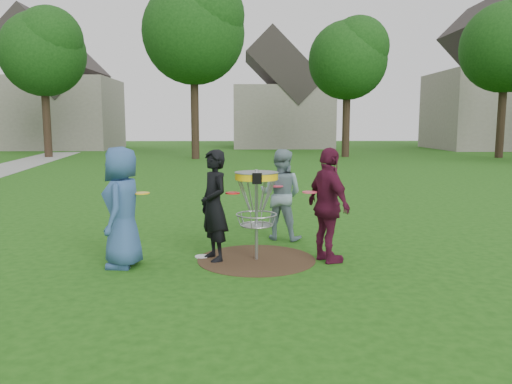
{
  "coord_description": "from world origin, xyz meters",
  "views": [
    {
      "loc": [
        -0.18,
        -7.39,
        2.07
      ],
      "look_at": [
        0.0,
        0.3,
        1.0
      ],
      "focal_mm": 35.0,
      "sensor_mm": 36.0,
      "label": 1
    }
  ],
  "objects_px": {
    "player_grey": "(281,194)",
    "player_maroon": "(329,205)",
    "player_blue": "(122,207)",
    "disc_golf_basket": "(256,193)",
    "player_black": "(214,206)"
  },
  "relations": [
    {
      "from": "player_grey",
      "to": "player_maroon",
      "type": "xyz_separation_m",
      "value": [
        0.6,
        -1.5,
        0.05
      ]
    },
    {
      "from": "player_grey",
      "to": "player_maroon",
      "type": "height_order",
      "value": "player_maroon"
    },
    {
      "from": "player_blue",
      "to": "disc_golf_basket",
      "type": "height_order",
      "value": "player_blue"
    },
    {
      "from": "player_maroon",
      "to": "disc_golf_basket",
      "type": "bearing_deg",
      "value": 59.84
    },
    {
      "from": "player_blue",
      "to": "player_black",
      "type": "xyz_separation_m",
      "value": [
        1.29,
        0.3,
        -0.03
      ]
    },
    {
      "from": "player_grey",
      "to": "disc_golf_basket",
      "type": "xyz_separation_m",
      "value": [
        -0.47,
        -1.36,
        0.21
      ]
    },
    {
      "from": "player_blue",
      "to": "player_grey",
      "type": "distance_m",
      "value": 2.92
    },
    {
      "from": "player_blue",
      "to": "disc_golf_basket",
      "type": "distance_m",
      "value": 1.96
    },
    {
      "from": "player_blue",
      "to": "player_maroon",
      "type": "distance_m",
      "value": 3.0
    },
    {
      "from": "player_grey",
      "to": "disc_golf_basket",
      "type": "height_order",
      "value": "player_grey"
    },
    {
      "from": "player_black",
      "to": "player_grey",
      "type": "distance_m",
      "value": 1.75
    },
    {
      "from": "player_black",
      "to": "disc_golf_basket",
      "type": "height_order",
      "value": "player_black"
    },
    {
      "from": "player_black",
      "to": "player_maroon",
      "type": "bearing_deg",
      "value": 57.86
    },
    {
      "from": "player_blue",
      "to": "player_maroon",
      "type": "xyz_separation_m",
      "value": [
        3.0,
        0.17,
        -0.01
      ]
    },
    {
      "from": "player_maroon",
      "to": "player_grey",
      "type": "bearing_deg",
      "value": -1.22
    }
  ]
}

